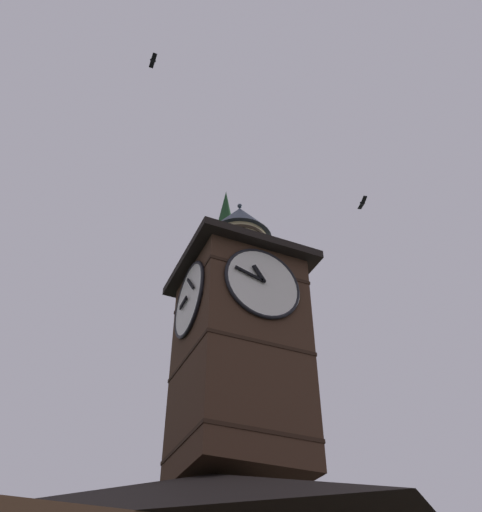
# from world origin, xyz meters

# --- Properties ---
(clock_tower) EXTENTS (3.70, 3.70, 9.13)m
(clock_tower) POSITION_xyz_m (-0.09, -3.00, 10.30)
(clock_tower) COLOR #422B1E
(clock_tower) RESTS_ON building_main
(pine_tree_behind) EXTENTS (6.46, 6.46, 20.59)m
(pine_tree_behind) POSITION_xyz_m (-1.31, -7.29, 7.76)
(pine_tree_behind) COLOR #473323
(pine_tree_behind) RESTS_ON ground_plane
(moon) EXTENTS (2.00, 2.00, 2.00)m
(moon) POSITION_xyz_m (-16.94, -31.47, 14.43)
(moon) COLOR silver
(flying_bird_high) EXTENTS (0.31, 0.70, 0.11)m
(flying_bird_high) POSITION_xyz_m (-4.78, -2.36, 16.85)
(flying_bird_high) COLOR black
(flying_bird_low) EXTENTS (0.20, 0.55, 0.11)m
(flying_bird_low) POSITION_xyz_m (3.88, -0.89, 18.47)
(flying_bird_low) COLOR black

